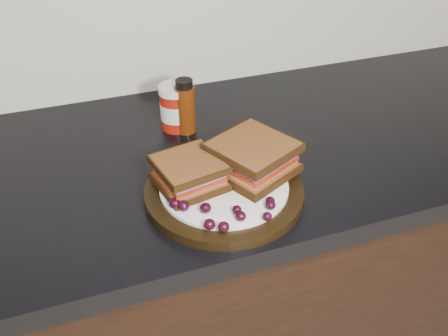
# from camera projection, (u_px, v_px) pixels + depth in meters

# --- Properties ---
(base_cabinets) EXTENTS (3.96, 0.58, 0.86)m
(base_cabinets) POSITION_uv_depth(u_px,v_px,m) (151.00, 322.00, 1.23)
(base_cabinets) COLOR black
(base_cabinets) RESTS_ON ground_plane
(countertop) EXTENTS (3.98, 0.60, 0.04)m
(countertop) POSITION_uv_depth(u_px,v_px,m) (131.00, 174.00, 0.97)
(countertop) COLOR black
(countertop) RESTS_ON base_cabinets
(plate) EXTENTS (0.28, 0.28, 0.02)m
(plate) POSITION_uv_depth(u_px,v_px,m) (224.00, 192.00, 0.88)
(plate) COLOR black
(plate) RESTS_ON countertop
(sandwich_left) EXTENTS (0.13, 0.13, 0.05)m
(sandwich_left) POSITION_uv_depth(u_px,v_px,m) (189.00, 173.00, 0.86)
(sandwich_left) COLOR brown
(sandwich_left) RESTS_ON plate
(sandwich_right) EXTENTS (0.18, 0.18, 0.06)m
(sandwich_right) POSITION_uv_depth(u_px,v_px,m) (253.00, 158.00, 0.89)
(sandwich_right) COLOR brown
(sandwich_right) RESTS_ON plate
(grape_0) EXTENTS (0.02, 0.02, 0.02)m
(grape_0) POSITION_uv_depth(u_px,v_px,m) (183.00, 206.00, 0.81)
(grape_0) COLOR black
(grape_0) RESTS_ON plate
(grape_1) EXTENTS (0.02, 0.02, 0.02)m
(grape_1) POSITION_uv_depth(u_px,v_px,m) (206.00, 208.00, 0.80)
(grape_1) COLOR black
(grape_1) RESTS_ON plate
(grape_2) EXTENTS (0.02, 0.02, 0.02)m
(grape_2) POSITION_uv_depth(u_px,v_px,m) (210.00, 224.00, 0.77)
(grape_2) COLOR black
(grape_2) RESTS_ON plate
(grape_3) EXTENTS (0.02, 0.02, 0.02)m
(grape_3) POSITION_uv_depth(u_px,v_px,m) (224.00, 227.00, 0.77)
(grape_3) COLOR black
(grape_3) RESTS_ON plate
(grape_4) EXTENTS (0.02, 0.02, 0.02)m
(grape_4) POSITION_uv_depth(u_px,v_px,m) (241.00, 216.00, 0.79)
(grape_4) COLOR black
(grape_4) RESTS_ON plate
(grape_5) EXTENTS (0.02, 0.02, 0.01)m
(grape_5) POSITION_uv_depth(u_px,v_px,m) (237.00, 210.00, 0.80)
(grape_5) COLOR black
(grape_5) RESTS_ON plate
(grape_6) EXTENTS (0.02, 0.02, 0.01)m
(grape_6) POSITION_uv_depth(u_px,v_px,m) (267.00, 216.00, 0.79)
(grape_6) COLOR black
(grape_6) RESTS_ON plate
(grape_7) EXTENTS (0.02, 0.02, 0.02)m
(grape_7) POSITION_uv_depth(u_px,v_px,m) (271.00, 205.00, 0.81)
(grape_7) COLOR black
(grape_7) RESTS_ON plate
(grape_8) EXTENTS (0.02, 0.02, 0.01)m
(grape_8) POSITION_uv_depth(u_px,v_px,m) (270.00, 201.00, 0.82)
(grape_8) COLOR black
(grape_8) RESTS_ON plate
(grape_9) EXTENTS (0.02, 0.02, 0.02)m
(grape_9) POSITION_uv_depth(u_px,v_px,m) (259.00, 188.00, 0.85)
(grape_9) COLOR black
(grape_9) RESTS_ON plate
(grape_10) EXTENTS (0.02, 0.02, 0.02)m
(grape_10) POSITION_uv_depth(u_px,v_px,m) (273.00, 176.00, 0.88)
(grape_10) COLOR black
(grape_10) RESTS_ON plate
(grape_11) EXTENTS (0.02, 0.02, 0.02)m
(grape_11) POSITION_uv_depth(u_px,v_px,m) (264.00, 178.00, 0.87)
(grape_11) COLOR black
(grape_11) RESTS_ON plate
(grape_12) EXTENTS (0.02, 0.02, 0.02)m
(grape_12) POSITION_uv_depth(u_px,v_px,m) (260.00, 169.00, 0.90)
(grape_12) COLOR black
(grape_12) RESTS_ON plate
(grape_13) EXTENTS (0.02, 0.02, 0.02)m
(grape_13) POSITION_uv_depth(u_px,v_px,m) (249.00, 156.00, 0.93)
(grape_13) COLOR black
(grape_13) RESTS_ON plate
(grape_14) EXTENTS (0.02, 0.02, 0.02)m
(grape_14) POSITION_uv_depth(u_px,v_px,m) (187.00, 165.00, 0.90)
(grape_14) COLOR black
(grape_14) RESTS_ON plate
(grape_15) EXTENTS (0.02, 0.02, 0.02)m
(grape_15) POSITION_uv_depth(u_px,v_px,m) (192.00, 173.00, 0.88)
(grape_15) COLOR black
(grape_15) RESTS_ON plate
(grape_16) EXTENTS (0.02, 0.02, 0.02)m
(grape_16) POSITION_uv_depth(u_px,v_px,m) (173.00, 182.00, 0.86)
(grape_16) COLOR black
(grape_16) RESTS_ON plate
(grape_17) EXTENTS (0.02, 0.02, 0.02)m
(grape_17) POSITION_uv_depth(u_px,v_px,m) (178.00, 187.00, 0.85)
(grape_17) COLOR black
(grape_17) RESTS_ON plate
(grape_18) EXTENTS (0.02, 0.02, 0.02)m
(grape_18) POSITION_uv_depth(u_px,v_px,m) (175.00, 203.00, 0.81)
(grape_18) COLOR black
(grape_18) RESTS_ON plate
(grape_19) EXTENTS (0.02, 0.02, 0.02)m
(grape_19) POSITION_uv_depth(u_px,v_px,m) (192.00, 173.00, 0.89)
(grape_19) COLOR black
(grape_19) RESTS_ON plate
(grape_20) EXTENTS (0.02, 0.02, 0.02)m
(grape_20) POSITION_uv_depth(u_px,v_px,m) (195.00, 187.00, 0.85)
(grape_20) COLOR black
(grape_20) RESTS_ON plate
(grape_21) EXTENTS (0.02, 0.02, 0.02)m
(grape_21) POSITION_uv_depth(u_px,v_px,m) (191.00, 188.00, 0.85)
(grape_21) COLOR black
(grape_21) RESTS_ON plate
(condiment_jar) EXTENTS (0.08, 0.08, 0.10)m
(condiment_jar) POSITION_uv_depth(u_px,v_px,m) (175.00, 107.00, 1.05)
(condiment_jar) COLOR maroon
(condiment_jar) RESTS_ON countertop
(oil_bottle) EXTENTS (0.05, 0.05, 0.12)m
(oil_bottle) POSITION_uv_depth(u_px,v_px,m) (185.00, 106.00, 1.03)
(oil_bottle) COLOR #4C1F07
(oil_bottle) RESTS_ON countertop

